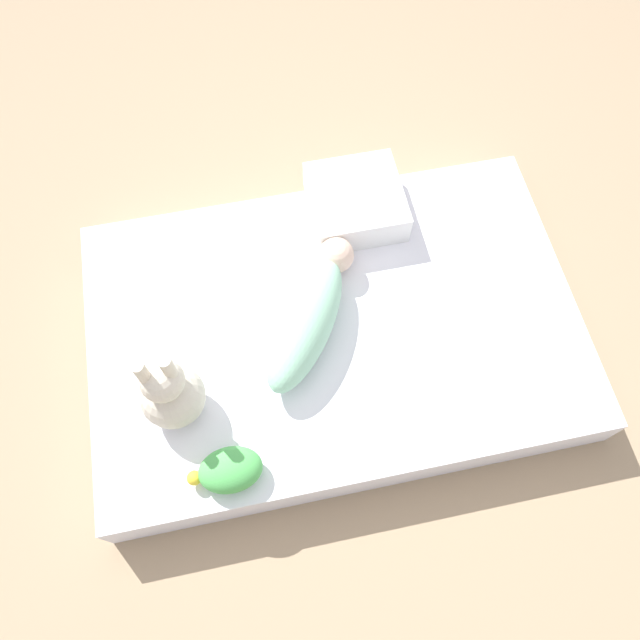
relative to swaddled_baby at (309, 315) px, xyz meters
name	(u,v)px	position (x,y,z in m)	size (l,w,h in m)	color
ground_plane	(333,340)	(-0.07, 0.00, -0.22)	(12.00, 12.00, 0.00)	#9E8466
bed_mattress	(334,331)	(-0.07, 0.00, -0.15)	(1.43, 0.95, 0.15)	white
swaddled_baby	(309,315)	(0.00, 0.00, 0.00)	(0.37, 0.48, 0.14)	#99D6B2
pillow	(356,202)	(-0.22, -0.36, -0.02)	(0.28, 0.28, 0.11)	white
bunny_plush	(170,392)	(0.40, 0.17, 0.05)	(0.17, 0.17, 0.33)	beige
turtle_plush	(229,470)	(0.28, 0.38, -0.03)	(0.20, 0.12, 0.09)	#51B756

